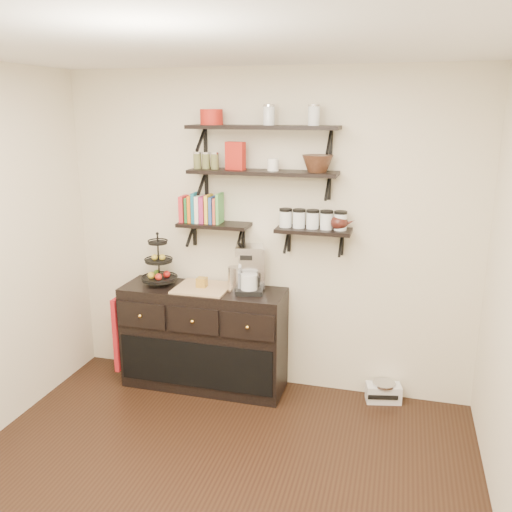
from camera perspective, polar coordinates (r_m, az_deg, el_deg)
The scene contains 20 objects.
ceiling at distance 2.81m, azimuth -8.22°, elevation 21.84°, with size 3.50×3.50×0.02m, color white.
back_wall at distance 4.57m, azimuth 1.09°, elevation 2.29°, with size 3.50×0.02×2.70m, color beige.
shelf_top at distance 4.33m, azimuth 0.71°, elevation 13.37°, with size 1.20×0.27×0.23m.
shelf_mid at distance 4.35m, azimuth 0.70°, elevation 8.76°, with size 1.20×0.27×0.23m.
shelf_low_left at distance 4.56m, azimuth -4.40°, elevation 3.23°, with size 0.60×0.25×0.23m.
shelf_low_right at distance 4.36m, azimuth 6.08°, elevation 2.62°, with size 0.60×0.25×0.23m.
cookbooks at distance 4.56m, azimuth -5.49°, elevation 4.96°, with size 0.36×0.15×0.26m.
glass_canisters at distance 4.34m, azimuth 5.98°, elevation 3.75°, with size 0.54×0.10×0.13m.
sideboard at distance 4.78m, azimuth -5.49°, elevation -8.53°, with size 1.40×0.50×0.92m.
fruit_stand at distance 4.72m, azimuth -10.14°, elevation -1.22°, with size 0.30×0.30×0.45m.
candle at distance 4.60m, azimuth -5.73°, elevation -2.77°, with size 0.08×0.08×0.08m, color olive.
coffee_maker at distance 4.46m, azimuth -0.58°, elevation -1.46°, with size 0.26×0.25×0.40m.
thermal_carafe at distance 4.47m, azimuth -2.26°, elevation -2.51°, with size 0.11×0.11×0.22m, color silver.
apron at distance 4.98m, azimuth -13.87°, elevation -7.66°, with size 0.04×0.28×0.66m, color #A31511.
radio at distance 4.78m, azimuth 13.27°, elevation -13.77°, with size 0.31×0.23×0.17m.
recipe_box at distance 4.40m, azimuth -2.19°, elevation 10.50°, with size 0.16×0.06×0.22m, color #AB1D13.
walnut_bowl at distance 4.25m, azimuth 6.48°, elevation 9.64°, with size 0.24×0.24×0.13m, color black, non-canonical shape.
ramekins at distance 4.32m, azimuth 1.81°, elevation 9.59°, with size 0.09×0.09×0.10m, color white.
teapot at distance 4.31m, azimuth 8.74°, elevation 3.64°, with size 0.19×0.14×0.14m, color #391511, non-canonical shape.
red_pot at distance 4.45m, azimuth -4.71°, elevation 14.38°, with size 0.18×0.18×0.12m, color #AB1D13.
Camera 1 is at (1.09, -2.57, 2.37)m, focal length 38.00 mm.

